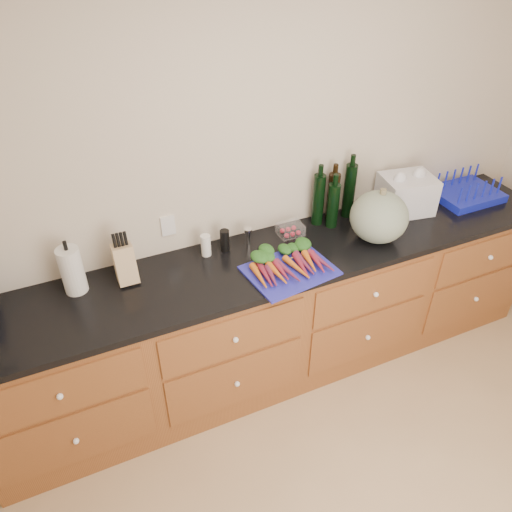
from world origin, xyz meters
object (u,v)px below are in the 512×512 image
cutting_board (290,270)px  dish_rack (466,192)px  squash (379,217)px  paper_towel (72,270)px  knife_block (125,264)px  tomato_box (290,229)px  carrots (287,262)px

cutting_board → dish_rack: size_ratio=1.10×
squash → paper_towel: size_ratio=1.30×
squash → knife_block: 1.48m
tomato_box → dish_rack: (1.31, -0.09, 0.01)m
cutting_board → carrots: (-0.00, 0.04, 0.03)m
paper_towel → tomato_box: bearing=0.4°
knife_block → tomato_box: bearing=1.7°
cutting_board → paper_towel: 1.15m
carrots → tomato_box: 0.34m
tomato_box → squash: bearing=-29.6°
cutting_board → carrots: size_ratio=1.15×
squash → dish_rack: bearing=10.9°
cutting_board → paper_towel: paper_towel is taller
carrots → knife_block: 0.88m
squash → knife_block: (-1.46, 0.23, -0.05)m
cutting_board → dish_rack: dish_rack is taller
cutting_board → tomato_box: size_ratio=3.18×
squash → tomato_box: size_ratio=2.32×
paper_towel → tomato_box: 1.28m
paper_towel → dish_rack: paper_towel is taller
paper_towel → tomato_box: paper_towel is taller
paper_towel → knife_block: size_ratio=1.23×
cutting_board → knife_block: bearing=160.3°
squash → knife_block: size_ratio=1.61×
carrots → knife_block: bearing=162.7°
tomato_box → paper_towel: bearing=-179.6°
paper_towel → dish_rack: bearing=-1.8°
paper_towel → knife_block: bearing=-4.3°
cutting_board → dish_rack: 1.50m
knife_block → carrots: bearing=-17.3°
cutting_board → dish_rack: (1.49, 0.24, 0.04)m
cutting_board → knife_block: 0.90m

